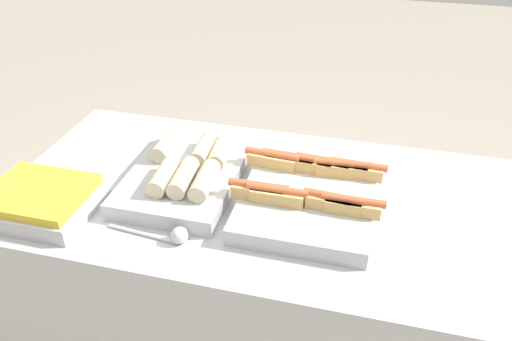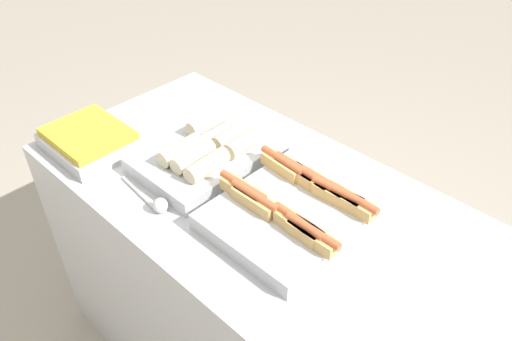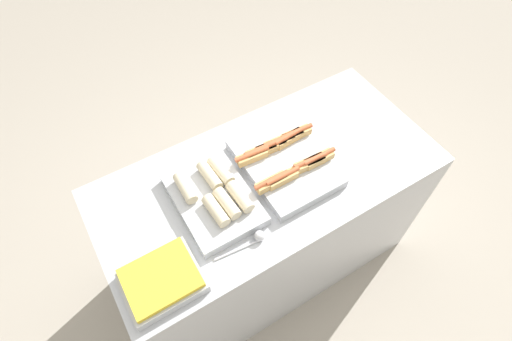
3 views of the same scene
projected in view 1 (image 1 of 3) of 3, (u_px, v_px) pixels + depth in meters
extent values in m
cube|color=#B7BABF|center=(275.00, 306.00, 1.69)|extent=(1.60, 0.76, 0.92)
cube|color=#B7BABF|center=(309.00, 194.00, 1.40)|extent=(0.36, 0.48, 0.05)
cube|color=tan|center=(324.00, 166.00, 1.45)|extent=(0.15, 0.05, 0.04)
cylinder|color=#CC6038|center=(325.00, 160.00, 1.43)|extent=(0.17, 0.03, 0.02)
cube|color=tan|center=(307.00, 164.00, 1.45)|extent=(0.15, 0.05, 0.04)
cylinder|color=#CC6038|center=(308.00, 159.00, 1.44)|extent=(0.17, 0.03, 0.02)
cube|color=tan|center=(342.00, 169.00, 1.43)|extent=(0.15, 0.05, 0.04)
cylinder|color=#CC6038|center=(342.00, 164.00, 1.42)|extent=(0.17, 0.03, 0.02)
cube|color=tan|center=(277.00, 196.00, 1.32)|extent=(0.14, 0.04, 0.04)
cylinder|color=#CC6038|center=(277.00, 190.00, 1.31)|extent=(0.16, 0.02, 0.02)
cube|color=tan|center=(357.00, 171.00, 1.43)|extent=(0.15, 0.05, 0.04)
cylinder|color=#CC6038|center=(358.00, 165.00, 1.41)|extent=(0.16, 0.03, 0.02)
cube|color=tan|center=(259.00, 192.00, 1.34)|extent=(0.14, 0.04, 0.04)
cylinder|color=#CC6038|center=(259.00, 186.00, 1.33)|extent=(0.16, 0.02, 0.02)
cube|color=tan|center=(334.00, 203.00, 1.30)|extent=(0.15, 0.05, 0.04)
cylinder|color=#CC6038|center=(335.00, 197.00, 1.29)|extent=(0.17, 0.03, 0.02)
cube|color=tan|center=(353.00, 207.00, 1.28)|extent=(0.14, 0.04, 0.04)
cylinder|color=#CC6038|center=(354.00, 200.00, 1.27)|extent=(0.16, 0.02, 0.02)
cube|color=tan|center=(289.00, 162.00, 1.47)|extent=(0.15, 0.05, 0.04)
cylinder|color=#CC6038|center=(290.00, 156.00, 1.45)|extent=(0.17, 0.03, 0.02)
cube|color=tan|center=(272.00, 160.00, 1.47)|extent=(0.15, 0.05, 0.04)
cylinder|color=#CC6038|center=(272.00, 155.00, 1.46)|extent=(0.17, 0.03, 0.02)
cube|color=#B7BABF|center=(186.00, 176.00, 1.48)|extent=(0.31, 0.44, 0.05)
cylinder|color=beige|center=(220.00, 151.00, 1.50)|extent=(0.06, 0.15, 0.05)
cylinder|color=beige|center=(205.00, 181.00, 1.37)|extent=(0.06, 0.15, 0.05)
cylinder|color=beige|center=(204.00, 149.00, 1.51)|extent=(0.06, 0.15, 0.05)
cylinder|color=beige|center=(164.00, 176.00, 1.39)|extent=(0.06, 0.15, 0.05)
cylinder|color=beige|center=(167.00, 144.00, 1.53)|extent=(0.05, 0.15, 0.05)
cylinder|color=beige|center=(183.00, 178.00, 1.38)|extent=(0.06, 0.15, 0.05)
cube|color=#B7BABF|center=(42.00, 204.00, 1.37)|extent=(0.29, 0.24, 0.05)
cube|color=gold|center=(38.00, 193.00, 1.35)|extent=(0.26, 0.22, 0.02)
cylinder|color=silver|center=(143.00, 234.00, 1.29)|extent=(0.20, 0.03, 0.01)
sphere|color=silver|center=(179.00, 235.00, 1.26)|extent=(0.04, 0.04, 0.04)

